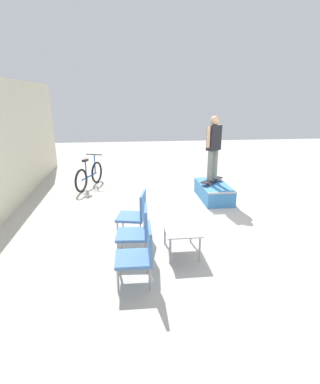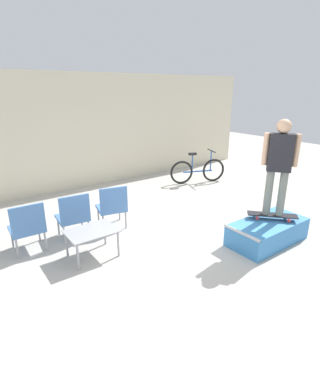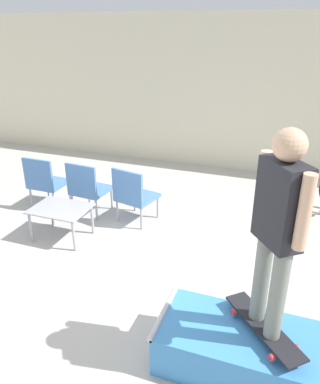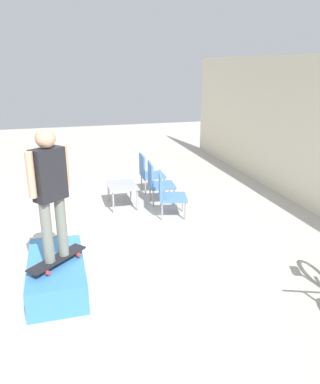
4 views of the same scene
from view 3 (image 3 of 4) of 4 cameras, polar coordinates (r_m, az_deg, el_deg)
name	(u,v)px [view 3 (image 3 of 4)]	position (r m, az deg, el deg)	size (l,w,h in m)	color
ground_plane	(121,283)	(4.50, -5.99, -13.58)	(24.00, 24.00, 0.00)	#B7B2A8
house_wall_back	(210,94)	(7.72, 7.64, 14.57)	(12.00, 0.06, 3.00)	beige
skate_ramp_box	(244,350)	(3.54, 12.63, -22.41)	(1.48, 0.71, 0.42)	#3D84C6
skateboard_on_ramp	(263,326)	(3.37, 15.48, -19.12)	(0.72, 0.76, 0.07)	black
person_skater	(279,221)	(2.81, 17.64, -4.29)	(0.39, 0.47, 1.65)	gray
coffee_table	(61,212)	(5.31, -14.89, -2.94)	(0.78, 0.59, 0.46)	#9E9EA3
patio_chair_left	(45,180)	(6.26, -17.12, 1.69)	(0.53, 0.53, 0.87)	#99999E
patio_chair_center	(88,187)	(5.85, -10.97, 0.77)	(0.56, 0.56, 0.87)	#99999E
patio_chair_right	(134,194)	(5.52, -4.05, -0.28)	(0.62, 0.62, 0.87)	#99999E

